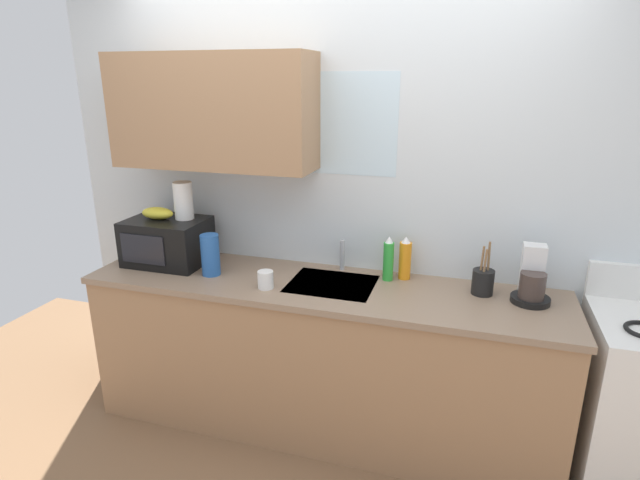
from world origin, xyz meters
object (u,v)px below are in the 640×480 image
(dish_soap_bottle_green, at_px, (388,260))
(banana_bunch, at_px, (158,213))
(microwave, at_px, (167,241))
(paper_towel_roll, at_px, (183,201))
(utensil_crock, at_px, (483,281))
(cereal_canister, at_px, (210,255))
(mug_white, at_px, (266,280))
(dish_soap_bottle_orange, at_px, (405,259))
(coffee_maker, at_px, (532,281))

(dish_soap_bottle_green, bearing_deg, banana_bunch, -175.10)
(microwave, relative_size, paper_towel_roll, 2.09)
(utensil_crock, bearing_deg, paper_towel_roll, -179.34)
(cereal_canister, xyz_separation_m, mug_white, (0.37, -0.09, -0.07))
(paper_towel_roll, xyz_separation_m, dish_soap_bottle_orange, (1.30, 0.11, -0.26))
(dish_soap_bottle_orange, bearing_deg, mug_white, -152.63)
(coffee_maker, bearing_deg, microwave, -178.32)
(dish_soap_bottle_green, bearing_deg, coffee_maker, -4.58)
(dish_soap_bottle_orange, height_order, mug_white, dish_soap_bottle_orange)
(microwave, bearing_deg, paper_towel_roll, 27.17)
(coffee_maker, height_order, utensil_crock, utensil_crock)
(banana_bunch, height_order, utensil_crock, banana_bunch)
(dish_soap_bottle_green, distance_m, cereal_canister, 1.00)
(microwave, bearing_deg, coffee_maker, 1.68)
(banana_bunch, height_order, cereal_canister, banana_bunch)
(microwave, distance_m, coffee_maker, 2.04)
(paper_towel_roll, height_order, dish_soap_bottle_green, paper_towel_roll)
(paper_towel_roll, bearing_deg, dish_soap_bottle_orange, 5.04)
(cereal_canister, bearing_deg, utensil_crock, 6.59)
(cereal_canister, relative_size, mug_white, 2.48)
(microwave, relative_size, cereal_canister, 1.95)
(paper_towel_roll, relative_size, dish_soap_bottle_green, 0.88)
(dish_soap_bottle_orange, distance_m, utensil_crock, 0.43)
(dish_soap_bottle_green, bearing_deg, utensil_crock, -5.37)
(cereal_canister, distance_m, utensil_crock, 1.48)
(dish_soap_bottle_orange, distance_m, mug_white, 0.77)
(banana_bunch, distance_m, utensil_crock, 1.88)
(utensil_crock, bearing_deg, mug_white, -166.71)
(microwave, xyz_separation_m, banana_bunch, (-0.05, 0.00, 0.17))
(cereal_canister, xyz_separation_m, utensil_crock, (1.47, 0.17, -0.05))
(utensil_crock, bearing_deg, cereal_canister, -173.41)
(paper_towel_roll, distance_m, dish_soap_bottle_orange, 1.33)
(banana_bunch, bearing_deg, utensil_crock, 2.15)
(paper_towel_roll, bearing_deg, coffee_maker, 0.25)
(coffee_maker, distance_m, cereal_canister, 1.71)
(dish_soap_bottle_orange, height_order, utensil_crock, utensil_crock)
(mug_white, bearing_deg, microwave, 165.17)
(coffee_maker, bearing_deg, dish_soap_bottle_green, 175.42)
(paper_towel_roll, bearing_deg, utensil_crock, 0.66)
(microwave, xyz_separation_m, mug_white, (0.71, -0.19, -0.09))
(paper_towel_roll, relative_size, cereal_canister, 0.93)
(cereal_canister, height_order, mug_white, cereal_canister)
(dish_soap_bottle_green, bearing_deg, dish_soap_bottle_orange, 29.38)
(paper_towel_roll, bearing_deg, cereal_canister, -32.01)
(banana_bunch, distance_m, coffee_maker, 2.10)
(dish_soap_bottle_green, height_order, dish_soap_bottle_orange, dish_soap_bottle_green)
(microwave, relative_size, mug_white, 4.84)
(utensil_crock, bearing_deg, dish_soap_bottle_orange, 167.19)
(mug_white, bearing_deg, paper_towel_roll, 158.56)
(microwave, xyz_separation_m, dish_soap_bottle_orange, (1.40, 0.17, -0.02))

